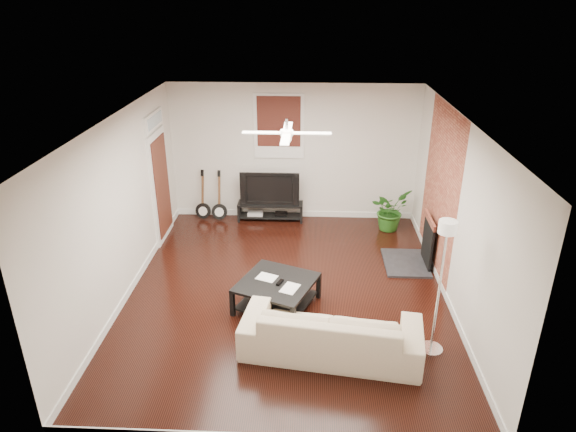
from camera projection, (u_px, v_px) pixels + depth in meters
The scene contains 14 objects.
room at pixel (287, 212), 7.62m from camera, with size 5.01×6.01×2.81m.
brick_accent at pixel (440, 190), 8.42m from camera, with size 0.02×2.20×2.80m, color brown.
fireplace at pixel (417, 241), 8.82m from camera, with size 0.80×1.10×0.92m, color black.
window_back at pixel (279, 126), 10.12m from camera, with size 1.00×0.06×1.30m, color #39110F.
door_left at pixel (160, 176), 9.51m from camera, with size 0.08×1.00×2.50m, color white.
tv_stand at pixel (270, 211), 10.67m from camera, with size 1.35×0.36×0.38m, color black.
tv at pixel (270, 187), 10.47m from camera, with size 1.21×0.16×0.69m, color black.
coffee_table at pixel (277, 294), 7.72m from camera, with size 1.04×1.04×0.44m, color black.
sofa at pixel (331, 331), 6.69m from camera, with size 2.35×0.92×0.69m, color tan.
floor_lamp at pixel (439, 289), 6.47m from camera, with size 0.32×0.32×1.92m, color white, non-canonical shape.
potted_plant at pixel (390, 210), 10.17m from camera, with size 0.75×0.65×0.83m, color #25611B.
guitar_left at pixel (202, 196), 10.56m from camera, with size 0.33×0.23×1.05m, color black, non-canonical shape.
guitar_right at pixel (219, 197), 10.52m from camera, with size 0.33×0.23×1.05m, color black, non-canonical shape.
ceiling_fan at pixel (287, 133), 7.13m from camera, with size 1.24×1.24×0.32m, color white, non-canonical shape.
Camera 1 is at (0.34, -6.98, 4.43)m, focal length 31.84 mm.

